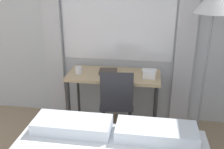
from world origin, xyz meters
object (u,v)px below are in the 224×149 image
(telephone, at_px, (149,74))
(mug, at_px, (79,70))
(desk_chair, at_px, (117,100))
(standing_lamp, at_px, (214,6))
(desk, at_px, (114,79))
(book, at_px, (108,71))

(telephone, relative_size, mug, 1.91)
(desk_chair, xyz_separation_m, telephone, (0.37, 0.17, 0.30))
(desk_chair, relative_size, standing_lamp, 0.49)
(telephone, bearing_deg, standing_lamp, -5.93)
(desk, bearing_deg, telephone, -6.26)
(mug, bearing_deg, desk, 6.51)
(desk, xyz_separation_m, mug, (-0.44, -0.05, 0.12))
(telephone, height_order, book, telephone)
(book, bearing_deg, mug, -165.37)
(telephone, distance_m, book, 0.53)
(standing_lamp, bearing_deg, telephone, 174.07)
(desk, xyz_separation_m, telephone, (0.44, -0.05, 0.12))
(telephone, bearing_deg, mug, -179.87)
(desk, xyz_separation_m, standing_lamp, (1.07, -0.11, 0.94))
(desk, distance_m, desk_chair, 0.29)
(desk, relative_size, desk_chair, 1.28)
(desk, distance_m, mug, 0.46)
(desk_chair, bearing_deg, desk, 100.18)
(desk, bearing_deg, standing_lamp, -6.06)
(desk, height_order, desk_chair, desk_chair)
(standing_lamp, height_order, book, standing_lamp)
(standing_lamp, bearing_deg, mug, 177.59)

